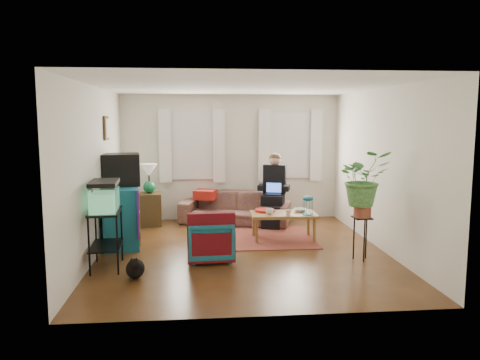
{
  "coord_description": "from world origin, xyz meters",
  "views": [
    {
      "loc": [
        -0.71,
        -7.24,
        2.11
      ],
      "look_at": [
        0.0,
        0.4,
        1.1
      ],
      "focal_mm": 35.0,
      "sensor_mm": 36.0,
      "label": 1
    }
  ],
  "objects": [
    {
      "name": "dresser",
      "position": [
        -1.99,
        0.6,
        0.5
      ],
      "size": [
        0.72,
        1.18,
        1.0
      ],
      "primitive_type": "cube",
      "rotation": [
        0.0,
        0.0,
        0.16
      ],
      "color": "#115C68",
      "rests_on": "floor"
    },
    {
      "name": "area_rug",
      "position": [
        0.33,
        0.78,
        0.01
      ],
      "size": [
        2.01,
        1.62,
        0.01
      ],
      "primitive_type": "cube",
      "rotation": [
        0.0,
        0.0,
        -0.01
      ],
      "color": "brown",
      "rests_on": "floor"
    },
    {
      "name": "picture_frame",
      "position": [
        -2.21,
        0.85,
        1.95
      ],
      "size": [
        0.04,
        0.32,
        0.4
      ],
      "primitive_type": "cube",
      "color": "#3D2616",
      "rests_on": "wall_left"
    },
    {
      "name": "wall_left",
      "position": [
        -2.25,
        0.0,
        1.3
      ],
      "size": [
        0.01,
        5.0,
        2.6
      ],
      "primitive_type": "cube",
      "color": "silver",
      "rests_on": "floor"
    },
    {
      "name": "wall_right",
      "position": [
        2.25,
        0.0,
        1.3
      ],
      "size": [
        0.01,
        5.0,
        2.6
      ],
      "primitive_type": "cube",
      "color": "silver",
      "rests_on": "floor"
    },
    {
      "name": "black_cat",
      "position": [
        -1.54,
        -1.14,
        0.16
      ],
      "size": [
        0.27,
        0.39,
        0.32
      ],
      "primitive_type": "ellipsoid",
      "rotation": [
        0.0,
        0.0,
        0.06
      ],
      "color": "black",
      "rests_on": "floor"
    },
    {
      "name": "cup_b",
      "position": [
        0.84,
        0.48,
        0.52
      ],
      "size": [
        0.11,
        0.11,
        0.1
      ],
      "primitive_type": "imported",
      "rotation": [
        0.0,
        0.0,
        -0.03
      ],
      "color": "beige",
      "rests_on": "coffee_table"
    },
    {
      "name": "floor",
      "position": [
        0.0,
        0.0,
        0.0
      ],
      "size": [
        4.5,
        5.0,
        0.01
      ],
      "primitive_type": "cube",
      "color": "#4F2B14",
      "rests_on": "ground"
    },
    {
      "name": "ceiling",
      "position": [
        0.0,
        0.0,
        2.6
      ],
      "size": [
        4.5,
        5.0,
        0.01
      ],
      "primitive_type": "cube",
      "color": "white",
      "rests_on": "wall_back"
    },
    {
      "name": "bowl",
      "position": [
        1.1,
        0.77,
        0.5
      ],
      "size": [
        0.23,
        0.23,
        0.06
      ],
      "primitive_type": "imported",
      "rotation": [
        0.0,
        0.0,
        -0.03
      ],
      "color": "white",
      "rests_on": "coffee_table"
    },
    {
      "name": "armchair",
      "position": [
        -0.53,
        -0.4,
        0.34
      ],
      "size": [
        0.7,
        0.66,
        0.68
      ],
      "primitive_type": "imported",
      "rotation": [
        0.0,
        0.0,
        3.19
      ],
      "color": "#125E71",
      "rests_on": "floor"
    },
    {
      "name": "aquarium",
      "position": [
        -2.0,
        -0.66,
        1.05
      ],
      "size": [
        0.41,
        0.7,
        0.44
      ],
      "primitive_type": "cube",
      "rotation": [
        0.0,
        0.0,
        0.07
      ],
      "color": "#7FD899",
      "rests_on": "aquarium_stand"
    },
    {
      "name": "seated_person",
      "position": [
        0.81,
        1.82,
        0.65
      ],
      "size": [
        0.72,
        0.8,
        1.3
      ],
      "primitive_type": null,
      "rotation": [
        0.0,
        0.0,
        -0.3
      ],
      "color": "black",
      "rests_on": "sofa"
    },
    {
      "name": "curtains_right",
      "position": [
        1.25,
        2.4,
        1.55
      ],
      "size": [
        1.36,
        0.06,
        1.5
      ],
      "primitive_type": "cube",
      "color": "white",
      "rests_on": "wall_back"
    },
    {
      "name": "potted_plant",
      "position": [
        1.73,
        -0.62,
        1.11
      ],
      "size": [
        0.77,
        0.67,
        0.83
      ],
      "primitive_type": "imported",
      "rotation": [
        0.0,
        0.0,
        0.03
      ],
      "color": "#599947",
      "rests_on": "plant_stand"
    },
    {
      "name": "plant_stand",
      "position": [
        1.73,
        -0.62,
        0.33
      ],
      "size": [
        0.29,
        0.29,
        0.66
      ],
      "primitive_type": "cube",
      "rotation": [
        0.0,
        0.0,
        0.03
      ],
      "color": "black",
      "rests_on": "floor"
    },
    {
      "name": "side_table",
      "position": [
        -1.65,
        2.0,
        0.32
      ],
      "size": [
        0.49,
        0.49,
        0.65
      ],
      "primitive_type": "cube",
      "rotation": [
        0.0,
        0.0,
        0.1
      ],
      "color": "#433119",
      "rests_on": "floor"
    },
    {
      "name": "birdcage",
      "position": [
        1.18,
        0.5,
        0.64
      ],
      "size": [
        0.19,
        0.19,
        0.33
      ],
      "primitive_type": null,
      "rotation": [
        0.0,
        0.0,
        -0.03
      ],
      "color": "#115B6B",
      "rests_on": "coffee_table"
    },
    {
      "name": "window_right",
      "position": [
        1.25,
        2.48,
        1.55
      ],
      "size": [
        1.08,
        0.04,
        1.38
      ],
      "primitive_type": "cube",
      "color": "white",
      "rests_on": "wall_back"
    },
    {
      "name": "window_left",
      "position": [
        -0.8,
        2.48,
        1.55
      ],
      "size": [
        1.08,
        0.04,
        1.38
      ],
      "primitive_type": "cube",
      "color": "white",
      "rests_on": "wall_back"
    },
    {
      "name": "aquarium_stand",
      "position": [
        -2.0,
        -0.66,
        0.41
      ],
      "size": [
        0.46,
        0.77,
        0.83
      ],
      "primitive_type": "cube",
      "rotation": [
        0.0,
        0.0,
        0.07
      ],
      "color": "black",
      "rests_on": "floor"
    },
    {
      "name": "coffee_table",
      "position": [
        0.79,
        0.67,
        0.24
      ],
      "size": [
        1.16,
        0.65,
        0.47
      ],
      "primitive_type": "cube",
      "rotation": [
        0.0,
        0.0,
        -0.03
      ],
      "color": "brown",
      "rests_on": "floor"
    },
    {
      "name": "wall_back",
      "position": [
        0.0,
        2.5,
        1.3
      ],
      "size": [
        4.5,
        0.01,
        2.6
      ],
      "primitive_type": "cube",
      "color": "silver",
      "rests_on": "floor"
    },
    {
      "name": "serape_throw",
      "position": [
        -0.51,
        -0.67,
        0.48
      ],
      "size": [
        0.69,
        0.19,
        0.56
      ],
      "primitive_type": "cube",
      "rotation": [
        0.0,
        0.0,
        0.05
      ],
      "color": "#9E0A0A",
      "rests_on": "armchair"
    },
    {
      "name": "table_lamp",
      "position": [
        -1.65,
        2.0,
        0.92
      ],
      "size": [
        0.36,
        0.36,
        0.59
      ],
      "primitive_type": null,
      "rotation": [
        0.0,
        0.0,
        0.1
      ],
      "color": "white",
      "rests_on": "side_table"
    },
    {
      "name": "crt_tv",
      "position": [
        -1.99,
        0.71,
        1.26
      ],
      "size": [
        0.69,
        0.64,
        0.53
      ],
      "primitive_type": "cube",
      "rotation": [
        0.0,
        0.0,
        0.16
      ],
      "color": "black",
      "rests_on": "dresser"
    },
    {
      "name": "wall_front",
      "position": [
        0.0,
        -2.5,
        1.3
      ],
      "size": [
        4.5,
        0.01,
        2.6
      ],
      "primitive_type": "cube",
      "color": "silver",
      "rests_on": "floor"
    },
    {
      "name": "sofa",
      "position": [
        0.06,
        2.05,
        0.43
      ],
      "size": [
        2.34,
        1.47,
        0.85
      ],
      "primitive_type": "imported",
      "rotation": [
        0.0,
        0.0,
        -0.3
      ],
      "color": "brown",
      "rests_on": "floor"
    },
    {
      "name": "cup_a",
      "position": [
        0.53,
        0.57,
        0.52
      ],
      "size": [
        0.13,
        0.13,
        0.1
      ],
      "primitive_type": "imported",
      "rotation": [
        0.0,
        0.0,
        -0.03
      ],
      "color": "white",
      "rests_on": "coffee_table"
    },
    {
      "name": "curtains_left",
      "position": [
        -0.8,
        2.4,
        1.55
      ],
      "size": [
        1.36,
        0.06,
        1.5
      ],
      "primitive_type": "cube",
      "color": "white",
      "rests_on": "wall_back"
    },
    {
      "name": "snack_tray",
      "position": [
        0.48,
        0.84,
        0.49
      ],
      "size": [
        0.36,
        0.36,
        0.04
      ],
      "primitive_type": "cylinder",
      "rotation": [
        0.0,
        0.0,
        -0.03
      ],
      "color": "#B21414",
      "rests_on": "coffee_table"
    }
  ]
}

